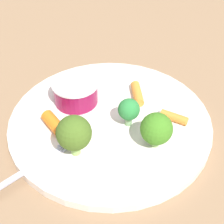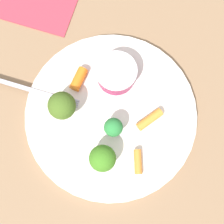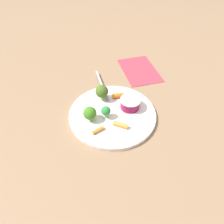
{
  "view_description": "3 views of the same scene",
  "coord_description": "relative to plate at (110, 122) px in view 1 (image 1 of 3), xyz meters",
  "views": [
    {
      "loc": [
        -0.13,
        -0.3,
        0.32
      ],
      "look_at": [
        0.0,
        -0.0,
        0.02
      ],
      "focal_mm": 54.28,
      "sensor_mm": 36.0,
      "label": 1
    },
    {
      "loc": [
        0.06,
        -0.09,
        0.5
      ],
      "look_at": [
        0.0,
        0.0,
        0.03
      ],
      "focal_mm": 51.68,
      "sensor_mm": 36.0,
      "label": 2
    },
    {
      "loc": [
        0.44,
        0.02,
        0.47
      ],
      "look_at": [
        0.0,
        -0.0,
        0.02
      ],
      "focal_mm": 32.76,
      "sensor_mm": 36.0,
      "label": 3
    }
  ],
  "objects": [
    {
      "name": "fork",
      "position": [
        -0.13,
        -0.04,
        0.01
      ],
      "size": [
        0.17,
        0.07,
        0.0
      ],
      "color": "#B2B1C6",
      "rests_on": "plate"
    },
    {
      "name": "ground_plane",
      "position": [
        0.0,
        0.0,
        -0.01
      ],
      "size": [
        2.4,
        2.4,
        0.0
      ],
      "primitive_type": "plane",
      "color": "#866749"
    },
    {
      "name": "carrot_stick_1",
      "position": [
        -0.07,
        0.01,
        0.01
      ],
      "size": [
        0.02,
        0.04,
        0.02
      ],
      "primitive_type": "cylinder",
      "rotation": [
        1.57,
        0.0,
        0.21
      ],
      "color": "orange",
      "rests_on": "plate"
    },
    {
      "name": "sauce_cup",
      "position": [
        -0.03,
        0.05,
        0.02
      ],
      "size": [
        0.06,
        0.06,
        0.03
      ],
      "color": "maroon",
      "rests_on": "plate"
    },
    {
      "name": "broccoli_floret_2",
      "position": [
        -0.06,
        -0.04,
        0.04
      ],
      "size": [
        0.04,
        0.04,
        0.05
      ],
      "color": "#90BC5E",
      "rests_on": "plate"
    },
    {
      "name": "broccoli_floret_1",
      "position": [
        0.02,
        -0.02,
        0.03
      ],
      "size": [
        0.03,
        0.03,
        0.04
      ],
      "color": "#7FAA73",
      "rests_on": "plate"
    },
    {
      "name": "broccoli_floret_0",
      "position": [
        0.03,
        -0.06,
        0.03
      ],
      "size": [
        0.04,
        0.04,
        0.05
      ],
      "color": "#84A961",
      "rests_on": "plate"
    },
    {
      "name": "plate",
      "position": [
        0.0,
        0.0,
        0.0
      ],
      "size": [
        0.27,
        0.27,
        0.01
      ],
      "primitive_type": "cylinder",
      "color": "silver",
      "rests_on": "ground_plane"
    },
    {
      "name": "carrot_stick_2",
      "position": [
        0.08,
        -0.04,
        0.01
      ],
      "size": [
        0.03,
        0.04,
        0.01
      ],
      "primitive_type": "cylinder",
      "rotation": [
        1.57,
        0.0,
        3.79
      ],
      "color": "orange",
      "rests_on": "plate"
    },
    {
      "name": "carrot_stick_0",
      "position": [
        0.05,
        0.03,
        0.01
      ],
      "size": [
        0.03,
        0.05,
        0.01
      ],
      "primitive_type": "cylinder",
      "rotation": [
        1.57,
        0.0,
        5.96
      ],
      "color": "orange",
      "rests_on": "plate"
    }
  ]
}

